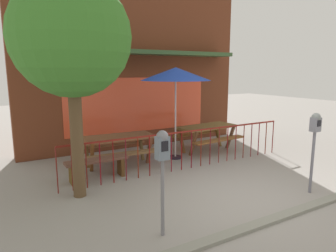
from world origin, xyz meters
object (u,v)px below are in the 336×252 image
at_px(patio_bench, 97,164).
at_px(parking_meter_far, 315,132).
at_px(picnic_table_right, 206,131).
at_px(street_tree, 71,39).
at_px(parking_meter_near, 162,156).
at_px(patio_umbrella, 176,74).
at_px(picnic_table_left, 118,142).

distance_m(patio_bench, parking_meter_far, 4.58).
height_order(picnic_table_right, street_tree, street_tree).
relative_size(parking_meter_near, street_tree, 0.39).
xyz_separation_m(picnic_table_right, street_tree, (-4.21, -1.51, 2.36)).
height_order(patio_umbrella, street_tree, street_tree).
height_order(parking_meter_near, parking_meter_far, parking_meter_far).
distance_m(parking_meter_near, street_tree, 2.79).
bearing_deg(parking_meter_far, patio_bench, 140.26).
bearing_deg(patio_umbrella, patio_bench, -166.66).
distance_m(picnic_table_right, parking_meter_near, 5.06).
relative_size(patio_umbrella, street_tree, 0.61).
bearing_deg(picnic_table_right, parking_meter_near, -134.51).
bearing_deg(street_tree, picnic_table_left, 47.02).
bearing_deg(patio_umbrella, parking_meter_near, -124.16).
relative_size(parking_meter_far, street_tree, 0.40).
bearing_deg(patio_umbrella, street_tree, -156.59).
xyz_separation_m(patio_umbrella, patio_bench, (-2.39, -0.57, -1.96)).
relative_size(parking_meter_near, parking_meter_far, 0.99).
relative_size(picnic_table_left, street_tree, 0.46).
bearing_deg(street_tree, parking_meter_far, -28.07).
bearing_deg(parking_meter_near, patio_bench, 92.34).
relative_size(patio_umbrella, parking_meter_near, 1.57).
distance_m(patio_umbrella, street_tree, 3.31).
bearing_deg(parking_meter_far, picnic_table_right, 87.14).
distance_m(patio_umbrella, parking_meter_near, 4.20).
bearing_deg(parking_meter_far, street_tree, 151.93).
xyz_separation_m(picnic_table_right, patio_umbrella, (-1.24, -0.22, 1.70)).
relative_size(picnic_table_right, street_tree, 0.47).
height_order(picnic_table_right, parking_meter_near, parking_meter_near).
bearing_deg(parking_meter_near, picnic_table_right, 45.49).
xyz_separation_m(picnic_table_left, patio_bench, (-0.78, -0.74, -0.26)).
bearing_deg(picnic_table_right, street_tree, -160.30).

